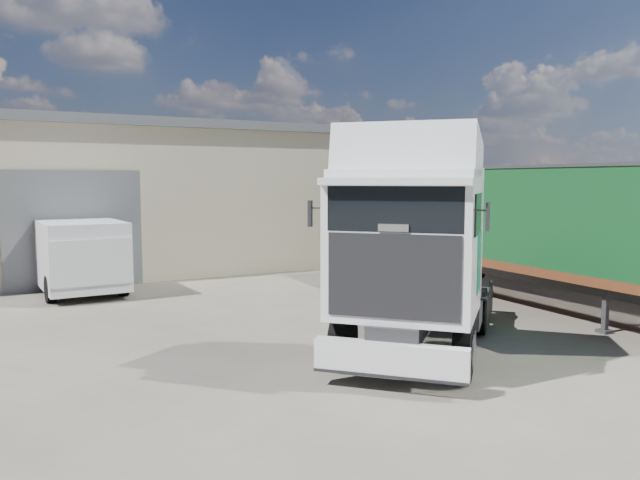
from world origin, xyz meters
TOP-DOWN VIEW (x-y plane):
  - ground at (0.00, 0.00)m, footprint 120.00×120.00m
  - brick_boundary_wall at (11.50, 6.00)m, footprint 0.35×26.00m
  - tractor_unit at (2.50, -0.91)m, footprint 6.19×6.00m
  - box_trailer at (8.28, 2.09)m, footprint 2.89×11.15m
  - panel_van at (-2.02, 9.58)m, footprint 2.34×5.31m

SIDE VIEW (x-z plane):
  - ground at x=0.00m, z-range 0.00..0.00m
  - panel_van at x=-2.02m, z-range 0.04..2.17m
  - brick_boundary_wall at x=11.50m, z-range 0.00..2.50m
  - tractor_unit at x=2.50m, z-range -0.34..3.92m
  - box_trailer at x=8.28m, z-range 0.40..4.07m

